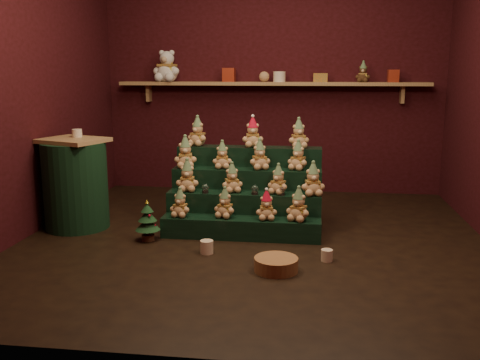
# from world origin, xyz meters

# --- Properties ---
(ground) EXTENTS (4.00, 4.00, 0.00)m
(ground) POSITION_xyz_m (0.00, 0.00, 0.00)
(ground) COLOR black
(ground) RESTS_ON ground
(back_wall) EXTENTS (4.00, 0.10, 2.80)m
(back_wall) POSITION_xyz_m (0.00, 2.05, 1.40)
(back_wall) COLOR black
(back_wall) RESTS_ON ground
(front_wall) EXTENTS (4.00, 0.10, 2.80)m
(front_wall) POSITION_xyz_m (0.00, -2.05, 1.40)
(front_wall) COLOR black
(front_wall) RESTS_ON ground
(left_wall) EXTENTS (0.10, 4.00, 2.80)m
(left_wall) POSITION_xyz_m (-2.05, 0.00, 1.40)
(left_wall) COLOR black
(left_wall) RESTS_ON ground
(back_shelf) EXTENTS (3.60, 0.26, 0.24)m
(back_shelf) POSITION_xyz_m (0.00, 1.87, 1.29)
(back_shelf) COLOR tan
(back_shelf) RESTS_ON ground
(riser_tier_front) EXTENTS (1.40, 0.22, 0.18)m
(riser_tier_front) POSITION_xyz_m (-0.12, 0.03, 0.09)
(riser_tier_front) COLOR black
(riser_tier_front) RESTS_ON ground
(riser_tier_midfront) EXTENTS (1.40, 0.22, 0.36)m
(riser_tier_midfront) POSITION_xyz_m (-0.12, 0.25, 0.18)
(riser_tier_midfront) COLOR black
(riser_tier_midfront) RESTS_ON ground
(riser_tier_midback) EXTENTS (1.40, 0.22, 0.54)m
(riser_tier_midback) POSITION_xyz_m (-0.12, 0.47, 0.27)
(riser_tier_midback) COLOR black
(riser_tier_midback) RESTS_ON ground
(riser_tier_back) EXTENTS (1.40, 0.22, 0.72)m
(riser_tier_back) POSITION_xyz_m (-0.12, 0.69, 0.36)
(riser_tier_back) COLOR black
(riser_tier_back) RESTS_ON ground
(teddy_0) EXTENTS (0.20, 0.19, 0.25)m
(teddy_0) POSITION_xyz_m (-0.66, 0.02, 0.31)
(teddy_0) COLOR tan
(teddy_0) RESTS_ON riser_tier_front
(teddy_1) EXTENTS (0.23, 0.22, 0.26)m
(teddy_1) POSITION_xyz_m (-0.26, 0.04, 0.31)
(teddy_1) COLOR tan
(teddy_1) RESTS_ON riser_tier_front
(teddy_2) EXTENTS (0.21, 0.19, 0.26)m
(teddy_2) POSITION_xyz_m (0.11, 0.02, 0.31)
(teddy_2) COLOR tan
(teddy_2) RESTS_ON riser_tier_front
(teddy_3) EXTENTS (0.26, 0.25, 0.29)m
(teddy_3) POSITION_xyz_m (0.38, 0.02, 0.33)
(teddy_3) COLOR tan
(teddy_3) RESTS_ON riser_tier_front
(teddy_4) EXTENTS (0.23, 0.21, 0.29)m
(teddy_4) POSITION_xyz_m (-0.64, 0.25, 0.51)
(teddy_4) COLOR tan
(teddy_4) RESTS_ON riser_tier_midfront
(teddy_5) EXTENTS (0.24, 0.23, 0.27)m
(teddy_5) POSITION_xyz_m (-0.23, 0.26, 0.49)
(teddy_5) COLOR tan
(teddy_5) RESTS_ON riser_tier_midfront
(teddy_6) EXTENTS (0.24, 0.23, 0.26)m
(teddy_6) POSITION_xyz_m (0.19, 0.25, 0.49)
(teddy_6) COLOR tan
(teddy_6) RESTS_ON riser_tier_midfront
(teddy_7) EXTENTS (0.25, 0.23, 0.29)m
(teddy_7) POSITION_xyz_m (0.50, 0.23, 0.51)
(teddy_7) COLOR tan
(teddy_7) RESTS_ON riser_tier_midfront
(teddy_8) EXTENTS (0.25, 0.23, 0.30)m
(teddy_8) POSITION_xyz_m (-0.71, 0.46, 0.69)
(teddy_8) COLOR tan
(teddy_8) RESTS_ON riser_tier_midback
(teddy_9) EXTENTS (0.20, 0.19, 0.26)m
(teddy_9) POSITION_xyz_m (-0.35, 0.47, 0.67)
(teddy_9) COLOR tan
(teddy_9) RESTS_ON riser_tier_midback
(teddy_10) EXTENTS (0.25, 0.24, 0.28)m
(teddy_10) POSITION_xyz_m (0.00, 0.47, 0.68)
(teddy_10) COLOR tan
(teddy_10) RESTS_ON riser_tier_midback
(teddy_11) EXTENTS (0.25, 0.24, 0.27)m
(teddy_11) POSITION_xyz_m (0.36, 0.49, 0.68)
(teddy_11) COLOR tan
(teddy_11) RESTS_ON riser_tier_midback
(teddy_12) EXTENTS (0.26, 0.24, 0.29)m
(teddy_12) POSITION_xyz_m (-0.64, 0.70, 0.86)
(teddy_12) COLOR tan
(teddy_12) RESTS_ON riser_tier_back
(teddy_13) EXTENTS (0.23, 0.22, 0.29)m
(teddy_13) POSITION_xyz_m (-0.09, 0.68, 0.86)
(teddy_13) COLOR tan
(teddy_13) RESTS_ON riser_tier_back
(teddy_14) EXTENTS (0.24, 0.23, 0.28)m
(teddy_14) POSITION_xyz_m (0.35, 0.68, 0.86)
(teddy_14) COLOR tan
(teddy_14) RESTS_ON riser_tier_back
(snow_globe_a) EXTENTS (0.06, 0.06, 0.08)m
(snow_globe_a) POSITION_xyz_m (-0.46, 0.19, 0.40)
(snow_globe_a) COLOR black
(snow_globe_a) RESTS_ON riser_tier_midfront
(snow_globe_b) EXTENTS (0.06, 0.06, 0.09)m
(snow_globe_b) POSITION_xyz_m (-0.01, 0.19, 0.40)
(snow_globe_b) COLOR black
(snow_globe_b) RESTS_ON riser_tier_midfront
(snow_globe_c) EXTENTS (0.06, 0.06, 0.08)m
(snow_globe_c) POSITION_xyz_m (0.23, 0.19, 0.40)
(snow_globe_c) COLOR black
(snow_globe_c) RESTS_ON riser_tier_midfront
(side_table) EXTENTS (0.67, 0.61, 0.84)m
(side_table) POSITION_xyz_m (-1.68, 0.15, 0.42)
(side_table) COLOR tan
(side_table) RESTS_ON ground
(table_ornament) EXTENTS (0.09, 0.09, 0.07)m
(table_ornament) POSITION_xyz_m (-1.68, 0.25, 0.88)
(table_ornament) COLOR beige
(table_ornament) RESTS_ON side_table
(mini_christmas_tree) EXTENTS (0.21, 0.21, 0.37)m
(mini_christmas_tree) POSITION_xyz_m (-0.91, -0.15, 0.18)
(mini_christmas_tree) COLOR #452818
(mini_christmas_tree) RESTS_ON ground
(mug_left) EXTENTS (0.11, 0.11, 0.11)m
(mug_left) POSITION_xyz_m (-0.34, -0.41, 0.05)
(mug_left) COLOR beige
(mug_left) RESTS_ON ground
(mug_right) EXTENTS (0.09, 0.09, 0.09)m
(mug_right) POSITION_xyz_m (0.62, -0.46, 0.05)
(mug_right) COLOR beige
(mug_right) RESTS_ON ground
(wicker_basket) EXTENTS (0.37, 0.37, 0.10)m
(wicker_basket) POSITION_xyz_m (0.24, -0.72, 0.05)
(wicker_basket) COLOR #94613B
(wicker_basket) RESTS_ON ground
(white_bear) EXTENTS (0.37, 0.35, 0.46)m
(white_bear) POSITION_xyz_m (-1.24, 1.84, 1.55)
(white_bear) COLOR white
(white_bear) RESTS_ON back_shelf
(brown_bear) EXTENTS (0.19, 0.17, 0.23)m
(brown_bear) POSITION_xyz_m (1.04, 1.84, 1.43)
(brown_bear) COLOR #492F18
(brown_bear) RESTS_ON back_shelf
(gift_tin_red_a) EXTENTS (0.14, 0.14, 0.16)m
(gift_tin_red_a) POSITION_xyz_m (-0.50, 1.85, 1.40)
(gift_tin_red_a) COLOR #9A2D17
(gift_tin_red_a) RESTS_ON back_shelf
(gift_tin_cream) EXTENTS (0.14, 0.14, 0.12)m
(gift_tin_cream) POSITION_xyz_m (0.09, 1.85, 1.38)
(gift_tin_cream) COLOR beige
(gift_tin_cream) RESTS_ON back_shelf
(gift_tin_red_b) EXTENTS (0.12, 0.12, 0.14)m
(gift_tin_red_b) POSITION_xyz_m (1.37, 1.85, 1.39)
(gift_tin_red_b) COLOR #9A2D17
(gift_tin_red_b) RESTS_ON back_shelf
(shelf_plush_ball) EXTENTS (0.12, 0.12, 0.12)m
(shelf_plush_ball) POSITION_xyz_m (-0.08, 1.85, 1.38)
(shelf_plush_ball) COLOR tan
(shelf_plush_ball) RESTS_ON back_shelf
(scarf_gift_box) EXTENTS (0.16, 0.10, 0.10)m
(scarf_gift_box) POSITION_xyz_m (0.56, 1.85, 1.37)
(scarf_gift_box) COLOR orange
(scarf_gift_box) RESTS_ON back_shelf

